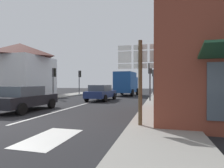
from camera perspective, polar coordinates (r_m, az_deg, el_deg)
ground_plane at (r=17.00m, az=-5.39°, el=-5.28°), size 80.00×80.00×0.00m
sidewalk_right at (r=14.01m, az=14.86°, el=-6.21°), size 2.41×44.00×0.14m
sidewalk_left at (r=18.18m, az=-25.32°, el=-4.73°), size 2.41×44.00×0.14m
lane_centre_stripe at (r=13.33m, az=-11.27°, el=-6.81°), size 0.16×12.00×0.01m
lane_turn_arrow at (r=6.09m, az=-18.53°, el=-15.45°), size 1.20×2.20×0.01m
clapboard_house_left at (r=27.86m, az=-26.42°, el=4.14°), size 7.50×8.02×6.99m
sedan_near at (r=12.13m, az=-25.25°, el=-3.96°), size 1.97×4.20×1.47m
sedan_far at (r=17.53m, az=-3.42°, el=-2.62°), size 2.16×4.29×1.47m
delivery_truck at (r=24.38m, az=4.42°, el=0.30°), size 2.77×5.14×3.05m
route_sign_post at (r=6.79m, az=8.70°, el=3.22°), size 1.66×0.14×3.20m
traffic_light_far_left at (r=25.89m, az=-9.93°, el=2.15°), size 0.30×0.49×3.36m
traffic_light_far_right at (r=24.99m, az=12.61°, el=2.32°), size 0.30×0.49×3.42m
traffic_light_near_right at (r=16.41m, az=11.64°, el=3.24°), size 0.30×0.49×3.37m
traffic_light_near_left at (r=20.22m, az=-17.46°, el=2.32°), size 0.30×0.49×3.20m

